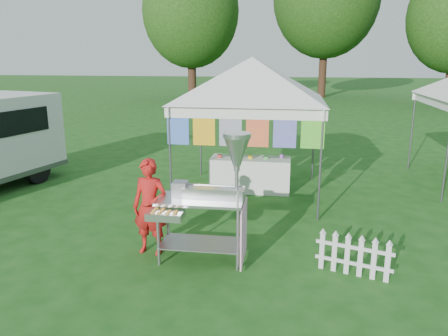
# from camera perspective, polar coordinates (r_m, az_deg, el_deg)

# --- Properties ---
(ground) EXTENTS (120.00, 120.00, 0.00)m
(ground) POSITION_cam_1_polar(r_m,az_deg,el_deg) (6.63, 0.41, -12.61)
(ground) COLOR #194B15
(ground) RESTS_ON ground
(canopy_main) EXTENTS (4.24, 4.24, 3.45)m
(canopy_main) POSITION_cam_1_polar(r_m,az_deg,el_deg) (9.38, 3.68, 14.24)
(canopy_main) COLOR #59595E
(canopy_main) RESTS_ON ground
(tree_left) EXTENTS (6.40, 6.40, 9.53)m
(tree_left) POSITION_cam_1_polar(r_m,az_deg,el_deg) (30.75, -4.34, 19.66)
(tree_left) COLOR #321C12
(tree_left) RESTS_ON ground
(donut_cart) EXTENTS (1.41, 0.97, 1.96)m
(donut_cart) POSITION_cam_1_polar(r_m,az_deg,el_deg) (6.35, -1.29, -2.62)
(donut_cart) COLOR gray
(donut_cart) RESTS_ON ground
(vendor) EXTENTS (0.59, 0.42, 1.52)m
(vendor) POSITION_cam_1_polar(r_m,az_deg,el_deg) (6.85, -9.65, -5.03)
(vendor) COLOR #B51916
(vendor) RESTS_ON ground
(picket_fence) EXTENTS (1.04, 0.35, 0.56)m
(picket_fence) POSITION_cam_1_polar(r_m,az_deg,el_deg) (6.50, 16.58, -11.01)
(picket_fence) COLOR silver
(picket_fence) RESTS_ON ground
(display_table) EXTENTS (1.80, 0.70, 0.77)m
(display_table) POSITION_cam_1_polar(r_m,az_deg,el_deg) (10.02, 3.45, -0.82)
(display_table) COLOR white
(display_table) RESTS_ON ground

